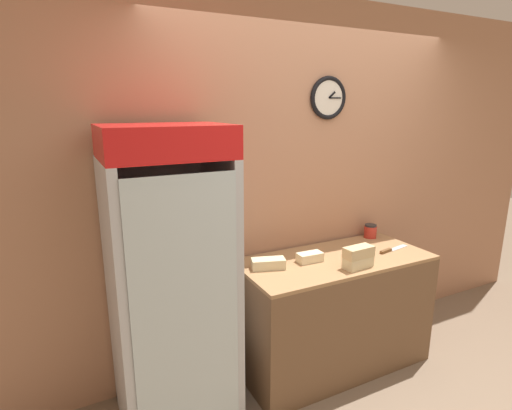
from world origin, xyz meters
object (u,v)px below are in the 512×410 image
(sandwich_flat_right, at_px, (310,257))
(condiment_jar, at_px, (370,231))
(beverage_cooler, at_px, (169,267))
(sandwich_stack_middle, at_px, (359,252))
(sandwich_flat_left, at_px, (268,264))
(chefs_knife, at_px, (390,250))
(sandwich_stack_bottom, at_px, (358,262))

(sandwich_flat_right, distance_m, condiment_jar, 0.79)
(beverage_cooler, bearing_deg, sandwich_stack_middle, -12.41)
(sandwich_flat_left, bearing_deg, chefs_knife, -7.03)
(sandwich_flat_right, relative_size, condiment_jar, 1.64)
(beverage_cooler, xyz_separation_m, chefs_knife, (1.67, -0.13, -0.13))
(sandwich_stack_middle, height_order, chefs_knife, sandwich_stack_middle)
(sandwich_flat_left, distance_m, sandwich_flat_right, 0.32)
(sandwich_stack_bottom, distance_m, sandwich_flat_right, 0.33)
(sandwich_stack_middle, bearing_deg, sandwich_flat_right, 134.52)
(sandwich_stack_bottom, xyz_separation_m, chefs_knife, (0.44, 0.14, -0.03))
(sandwich_stack_bottom, height_order, condiment_jar, condiment_jar)
(chefs_knife, relative_size, condiment_jar, 2.82)
(sandwich_flat_right, bearing_deg, sandwich_stack_bottom, -45.48)
(sandwich_stack_middle, xyz_separation_m, chefs_knife, (0.44, 0.14, -0.10))
(beverage_cooler, distance_m, sandwich_flat_left, 0.68)
(sandwich_stack_middle, xyz_separation_m, sandwich_flat_right, (-0.23, 0.24, -0.08))
(sandwich_flat_left, xyz_separation_m, sandwich_flat_right, (0.32, -0.03, -0.00))
(condiment_jar, bearing_deg, sandwich_flat_left, -169.81)
(sandwich_flat_right, height_order, condiment_jar, condiment_jar)
(sandwich_stack_middle, bearing_deg, beverage_cooler, 167.59)
(beverage_cooler, xyz_separation_m, sandwich_stack_bottom, (1.23, -0.27, -0.10))
(chefs_knife, distance_m, condiment_jar, 0.33)
(beverage_cooler, height_order, sandwich_stack_bottom, beverage_cooler)
(sandwich_stack_middle, bearing_deg, condiment_jar, 41.05)
(chefs_knife, height_order, condiment_jar, condiment_jar)
(condiment_jar, bearing_deg, sandwich_stack_middle, -138.95)
(sandwich_stack_bottom, distance_m, sandwich_stack_middle, 0.07)
(chefs_knife, bearing_deg, condiment_jar, 74.59)
(beverage_cooler, relative_size, condiment_jar, 16.33)
(sandwich_flat_left, height_order, chefs_knife, sandwich_flat_left)
(chefs_knife, xyz_separation_m, condiment_jar, (0.09, 0.32, 0.05))
(sandwich_stack_middle, bearing_deg, sandwich_flat_left, 154.75)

